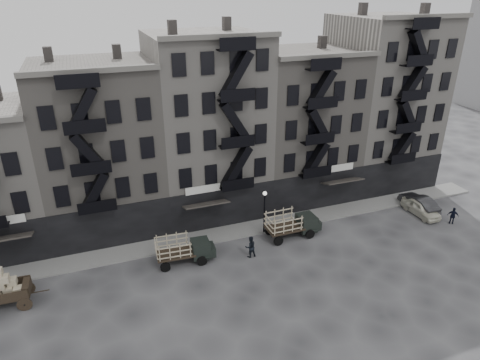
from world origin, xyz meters
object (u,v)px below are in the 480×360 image
object	(u,v)px
wagon	(1,286)
stake_truck_west	(183,248)
stake_truck_east	(292,222)
pedestrian_mid	(250,247)
policeman	(453,216)
car_far	(419,203)
car_east	(421,208)

from	to	relation	value
wagon	stake_truck_west	world-z (taller)	wagon
wagon	stake_truck_east	bearing A→B (deg)	5.83
pedestrian_mid	policeman	xyz separation A→B (m)	(20.06, -1.67, -0.11)
wagon	pedestrian_mid	size ratio (longest dim) A/B	1.92
stake_truck_west	stake_truck_east	size ratio (longest dim) A/B	0.96
wagon	car_far	world-z (taller)	wagon
car_east	pedestrian_mid	xyz separation A→B (m)	(-18.53, -0.86, 0.23)
car_far	policeman	size ratio (longest dim) A/B	2.71
stake_truck_east	policeman	bearing A→B (deg)	-12.93
stake_truck_east	policeman	xyz separation A→B (m)	(15.38, -3.36, -0.59)
car_east	pedestrian_mid	bearing A→B (deg)	-178.48
stake_truck_west	pedestrian_mid	size ratio (longest dim) A/B	2.52
stake_truck_west	policeman	bearing A→B (deg)	-2.58
wagon	stake_truck_west	distance (m)	13.22
policeman	car_east	bearing A→B (deg)	-14.59
wagon	pedestrian_mid	distance (m)	18.59
car_far	policeman	distance (m)	3.54
pedestrian_mid	wagon	bearing A→B (deg)	-4.43
stake_truck_east	car_far	distance (m)	14.37
stake_truck_west	stake_truck_east	xyz separation A→B (m)	(10.07, 0.48, 0.08)
stake_truck_west	pedestrian_mid	xyz separation A→B (m)	(5.38, -1.21, -0.40)
wagon	pedestrian_mid	bearing A→B (deg)	1.42
wagon	car_east	distance (m)	37.12
car_east	stake_truck_east	bearing A→B (deg)	175.43
car_east	pedestrian_mid	distance (m)	18.55
wagon	stake_truck_east	xyz separation A→B (m)	(23.25, 1.30, -0.31)
wagon	car_far	xyz separation A→B (m)	(37.60, 1.33, -0.99)
stake_truck_west	car_far	distance (m)	24.43
wagon	policeman	world-z (taller)	wagon
car_far	car_east	bearing A→B (deg)	61.51
car_east	pedestrian_mid	size ratio (longest dim) A/B	2.24
stake_truck_west	car_far	size ratio (longest dim) A/B	1.05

